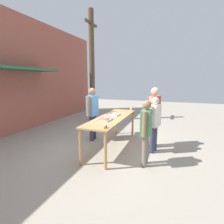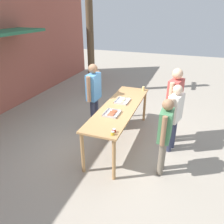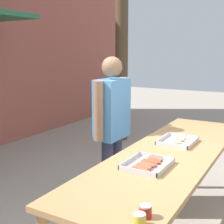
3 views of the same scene
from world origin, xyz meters
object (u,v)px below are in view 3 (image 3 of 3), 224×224
at_px(food_tray_buns, 178,141).
at_px(utility_pole, 122,7).
at_px(condiment_jar_mustard, 139,220).
at_px(food_tray_sausages, 147,165).
at_px(person_server_behind_table, 112,120).
at_px(condiment_jar_ketchup, 145,211).

bearing_deg(food_tray_buns, utility_pole, 37.32).
relative_size(food_tray_buns, condiment_jar_mustard, 5.55).
bearing_deg(food_tray_sausages, condiment_jar_mustard, -159.06).
height_order(food_tray_sausages, utility_pole, utility_pole).
bearing_deg(condiment_jar_mustard, food_tray_sausages, 20.94).
bearing_deg(condiment_jar_mustard, person_server_behind_table, 33.91).
height_order(food_tray_buns, condiment_jar_ketchup, condiment_jar_ketchup).
bearing_deg(condiment_jar_ketchup, food_tray_buns, 11.53).
xyz_separation_m(food_tray_sausages, food_tray_buns, (0.74, 0.00, 0.01)).
distance_m(food_tray_buns, person_server_behind_table, 0.83).
distance_m(food_tray_buns, condiment_jar_ketchup, 1.46).
bearing_deg(person_server_behind_table, food_tray_sausages, -135.78).
bearing_deg(condiment_jar_ketchup, person_server_behind_table, 35.28).
distance_m(food_tray_sausages, food_tray_buns, 0.74).
height_order(food_tray_buns, condiment_jar_mustard, condiment_jar_mustard).
height_order(food_tray_sausages, person_server_behind_table, person_server_behind_table).
bearing_deg(person_server_behind_table, condiment_jar_ketchup, -143.45).
xyz_separation_m(condiment_jar_mustard, condiment_jar_ketchup, (0.09, 0.01, 0.00)).
bearing_deg(food_tray_buns, condiment_jar_ketchup, -168.47).
bearing_deg(food_tray_buns, person_server_behind_table, 80.40).
xyz_separation_m(food_tray_sausages, utility_pole, (3.49, 2.10, 1.70)).
xyz_separation_m(food_tray_buns, utility_pole, (2.75, 2.10, 1.70)).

